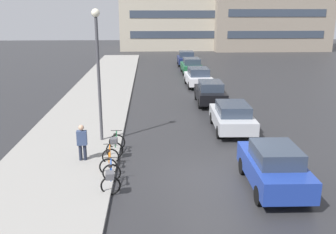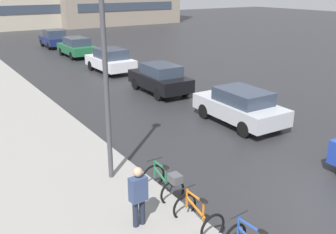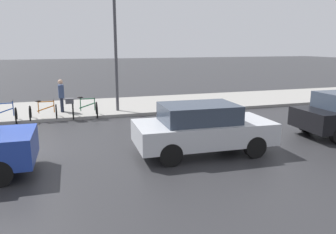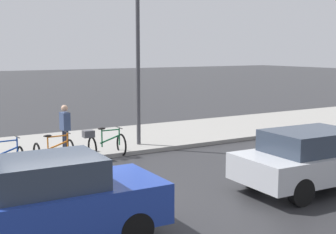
# 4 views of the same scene
# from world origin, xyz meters

# --- Properties ---
(ground_plane) EXTENTS (140.00, 140.00, 0.00)m
(ground_plane) POSITION_xyz_m (0.00, 0.00, 0.00)
(ground_plane) COLOR #28282B
(sidewalk_kerb) EXTENTS (4.80, 60.00, 0.14)m
(sidewalk_kerb) POSITION_xyz_m (-6.00, 10.00, 0.07)
(sidewalk_kerb) COLOR gray
(sidewalk_kerb) RESTS_ON ground
(bicycle_nearest) EXTENTS (0.76, 1.41, 0.99)m
(bicycle_nearest) POSITION_xyz_m (-3.62, -0.85, 0.49)
(bicycle_nearest) COLOR black
(bicycle_nearest) RESTS_ON ground
(bicycle_second) EXTENTS (0.73, 1.12, 0.94)m
(bicycle_second) POSITION_xyz_m (-3.85, 0.89, 0.39)
(bicycle_second) COLOR black
(bicycle_second) RESTS_ON ground
(bicycle_third) EXTENTS (0.77, 1.34, 1.00)m
(bicycle_third) POSITION_xyz_m (-3.74, 2.47, 0.51)
(bicycle_third) COLOR black
(bicycle_third) RESTS_ON ground
(car_blue) EXTENTS (1.86, 3.91, 1.61)m
(car_blue) POSITION_xyz_m (2.08, -0.97, 0.81)
(car_blue) COLOR navy
(car_blue) RESTS_ON ground
(car_silver) EXTENTS (2.03, 4.15, 1.50)m
(car_silver) POSITION_xyz_m (2.05, 5.66, 0.77)
(car_silver) COLOR #B2B5BA
(car_silver) RESTS_ON ground
(car_black) EXTENTS (1.93, 4.06, 1.56)m
(car_black) POSITION_xyz_m (1.85, 11.55, 0.80)
(car_black) COLOR black
(car_black) RESTS_ON ground
(car_white) EXTENTS (1.96, 4.04, 1.58)m
(car_white) POSITION_xyz_m (1.81, 17.63, 0.81)
(car_white) COLOR silver
(car_white) RESTS_ON ground
(car_green) EXTENTS (1.94, 4.07, 1.55)m
(car_green) POSITION_xyz_m (2.01, 24.41, 0.79)
(car_green) COLOR #1E6038
(car_green) RESTS_ON ground
(car_navy) EXTENTS (2.01, 3.87, 1.62)m
(car_navy) POSITION_xyz_m (2.06, 30.24, 0.81)
(car_navy) COLOR navy
(car_navy) RESTS_ON ground
(pedestrian) EXTENTS (0.41, 0.26, 1.65)m
(pedestrian) POSITION_xyz_m (-5.01, 1.65, 0.93)
(pedestrian) COLOR #1E2333
(pedestrian) RESTS_ON ground
(streetlamp) EXTENTS (0.37, 0.37, 6.17)m
(streetlamp) POSITION_xyz_m (-4.54, 4.17, 3.87)
(streetlamp) COLOR #424247
(streetlamp) RESTS_ON ground
(building_facade_main) EXTENTS (17.94, 8.51, 14.24)m
(building_facade_main) POSITION_xyz_m (2.30, 50.09, 7.12)
(building_facade_main) COLOR #B2A893
(building_facade_main) RESTS_ON ground
(building_facade_side) EXTENTS (17.98, 7.35, 14.72)m
(building_facade_side) POSITION_xyz_m (16.94, 47.42, 7.36)
(building_facade_side) COLOR gray
(building_facade_side) RESTS_ON ground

